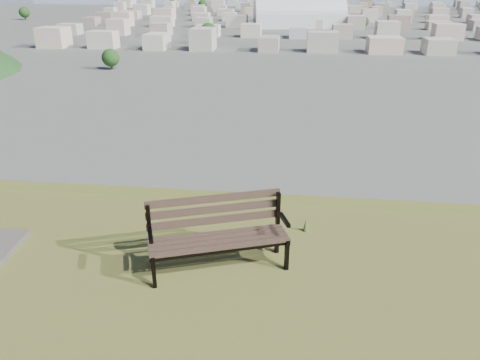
# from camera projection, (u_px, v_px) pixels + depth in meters

# --- Properties ---
(park_bench) EXTENTS (1.69, 1.04, 0.85)m
(park_bench) POSITION_uv_depth(u_px,v_px,m) (217.00, 230.00, 5.47)
(park_bench) COLOR #453527
(park_bench) RESTS_ON hilltop_mesa
(arena) EXTENTS (58.15, 32.52, 23.19)m
(arena) POSITION_uv_depth(u_px,v_px,m) (299.00, 18.00, 289.71)
(arena) COLOR silver
(arena) RESTS_ON ground
(city_blocks) EXTENTS (395.00, 361.00, 7.00)m
(city_blocks) POSITION_uv_depth(u_px,v_px,m) (298.00, 12.00, 371.66)
(city_blocks) COLOR beige
(city_blocks) RESTS_ON ground
(city_trees) EXTENTS (406.52, 387.20, 9.98)m
(city_trees) POSITION_uv_depth(u_px,v_px,m) (257.00, 17.00, 305.35)
(city_trees) COLOR #322419
(city_trees) RESTS_ON ground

